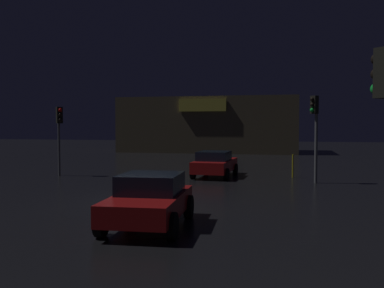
{
  "coord_description": "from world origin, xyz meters",
  "views": [
    {
      "loc": [
        5.43,
        -14.47,
        2.85
      ],
      "look_at": [
        0.48,
        7.6,
        1.83
      ],
      "focal_mm": 39.14,
      "sensor_mm": 36.0,
      "label": 1
    }
  ],
  "objects_px": {
    "traffic_signal_opposite": "(315,122)",
    "car_near": "(150,199)",
    "car_crossing": "(215,163)",
    "store_building": "(210,125)",
    "traffic_signal_cross_left": "(59,125)"
  },
  "relations": [
    {
      "from": "traffic_signal_opposite",
      "to": "car_near",
      "type": "xyz_separation_m",
      "value": [
        -5.1,
        -10.09,
        -2.23
      ]
    },
    {
      "from": "store_building",
      "to": "car_near",
      "type": "distance_m",
      "value": 33.9
    },
    {
      "from": "store_building",
      "to": "car_crossing",
      "type": "distance_m",
      "value": 22.42
    },
    {
      "from": "store_building",
      "to": "car_near",
      "type": "height_order",
      "value": "store_building"
    },
    {
      "from": "traffic_signal_opposite",
      "to": "car_near",
      "type": "distance_m",
      "value": 11.52
    },
    {
      "from": "store_building",
      "to": "traffic_signal_cross_left",
      "type": "xyz_separation_m",
      "value": [
        -4.31,
        -23.51,
        -0.03
      ]
    },
    {
      "from": "traffic_signal_cross_left",
      "to": "traffic_signal_opposite",
      "type": "bearing_deg",
      "value": 0.13
    },
    {
      "from": "traffic_signal_opposite",
      "to": "traffic_signal_cross_left",
      "type": "distance_m",
      "value": 13.74
    },
    {
      "from": "traffic_signal_cross_left",
      "to": "car_crossing",
      "type": "bearing_deg",
      "value": 10.57
    },
    {
      "from": "car_crossing",
      "to": "car_near",
      "type": "bearing_deg",
      "value": -89.54
    },
    {
      "from": "car_near",
      "to": "car_crossing",
      "type": "height_order",
      "value": "car_near"
    },
    {
      "from": "car_crossing",
      "to": "traffic_signal_opposite",
      "type": "bearing_deg",
      "value": -16.72
    },
    {
      "from": "traffic_signal_opposite",
      "to": "traffic_signal_cross_left",
      "type": "bearing_deg",
      "value": -179.87
    },
    {
      "from": "traffic_signal_cross_left",
      "to": "car_near",
      "type": "height_order",
      "value": "traffic_signal_cross_left"
    },
    {
      "from": "car_near",
      "to": "store_building",
      "type": "bearing_deg",
      "value": 97.34
    }
  ]
}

